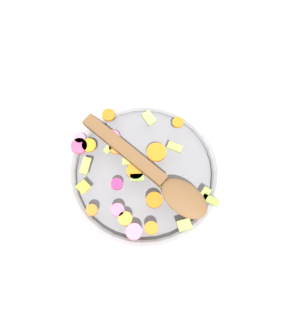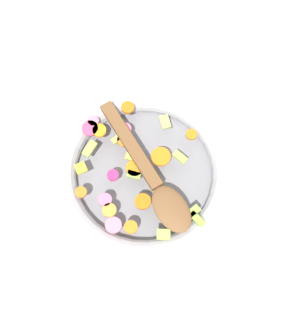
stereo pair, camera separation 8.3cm
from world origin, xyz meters
TOP-DOWN VIEW (x-y plane):
  - ground_plane at (0.00, 0.00)m, footprint 4.00×4.00m
  - skillet at (0.00, 0.00)m, footprint 0.35×0.35m
  - chopped_vegetables at (0.01, -0.02)m, footprint 0.25×0.28m
  - wooden_spoon at (0.01, 0.03)m, footprint 0.16×0.26m

SIDE VIEW (x-z plane):
  - ground_plane at x=0.00m, z-range 0.00..0.00m
  - skillet at x=0.00m, z-range 0.00..0.05m
  - chopped_vegetables at x=0.01m, z-range 0.05..0.06m
  - wooden_spoon at x=0.01m, z-range 0.06..0.07m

